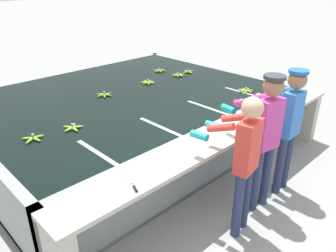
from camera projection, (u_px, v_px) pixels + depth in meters
The scene contains 16 objects.
ground_plane at pixel (236, 197), 4.47m from camera, with size 80.00×80.00×0.00m, color #999993.
wash_tank at pixel (126, 117), 5.84m from camera, with size 4.99×3.93×0.91m.
work_ledge at pixel (226, 150), 4.34m from camera, with size 4.99×0.45×0.91m.
worker_0 at pixel (244, 155), 3.50m from camera, with size 0.48×0.74×1.67m.
worker_1 at pixel (265, 130), 3.88m from camera, with size 0.48×0.75×1.77m.
worker_2 at pixel (288, 120), 4.22m from camera, with size 0.41×0.72×1.73m.
banana_bunch_floating_0 at pixel (246, 91), 5.72m from camera, with size 0.28×0.28×0.08m.
banana_bunch_floating_1 at pixel (160, 71), 6.91m from camera, with size 0.28×0.27×0.08m.
banana_bunch_floating_2 at pixel (178, 75), 6.60m from camera, with size 0.28×0.28×0.08m.
banana_bunch_floating_3 at pixel (148, 82), 6.16m from camera, with size 0.28×0.28×0.08m.
banana_bunch_floating_4 at pixel (104, 95), 5.53m from camera, with size 0.28×0.26×0.08m.
banana_bunch_floating_5 at pixel (73, 128), 4.34m from camera, with size 0.28×0.27×0.08m.
banana_bunch_floating_6 at pixel (33, 138), 4.06m from camera, with size 0.27×0.28×0.08m.
banana_bunch_floating_7 at pixel (188, 72), 6.83m from camera, with size 0.28×0.28×0.08m.
knife_0 at pixel (267, 110), 4.92m from camera, with size 0.34×0.16×0.02m.
knife_1 at pixel (133, 185), 3.17m from camera, with size 0.15×0.34×0.02m.
Camera 1 is at (-3.20, -1.96, 2.76)m, focal length 35.00 mm.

